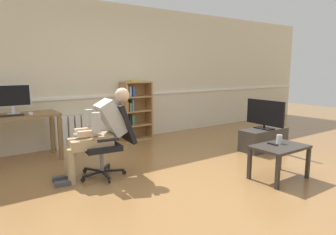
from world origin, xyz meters
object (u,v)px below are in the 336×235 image
object	(u,v)px
computer_desk	(11,122)
keyboard	(9,116)
coffee_table	(280,151)
spare_remote	(273,144)
imac_monitor	(12,97)
tv_stand	(264,139)
radiator	(81,131)
tv_screen	(265,114)
bookshelf	(134,111)
office_chair	(111,137)
computer_mouse	(31,113)
person_seated	(99,130)
drinking_glass	(279,139)

from	to	relation	value
computer_desk	keyboard	world-z (taller)	keyboard
computer_desk	keyboard	xyz separation A→B (m)	(-0.03, -0.14, 0.12)
coffee_table	spare_remote	xyz separation A→B (m)	(-0.04, 0.09, 0.08)
imac_monitor	spare_remote	bearing A→B (deg)	-45.59
tv_stand	radiator	bearing A→B (deg)	141.03
keyboard	coffee_table	xyz separation A→B (m)	(2.82, -2.63, -0.38)
radiator	tv_screen	size ratio (longest dim) A/B	1.22
bookshelf	office_chair	xyz separation A→B (m)	(-1.25, -1.64, -0.06)
bookshelf	coffee_table	size ratio (longest dim) A/B	1.68
keyboard	office_chair	world-z (taller)	office_chair
keyboard	radiator	world-z (taller)	keyboard
radiator	tv_stand	bearing A→B (deg)	-38.97
office_chair	tv_stand	distance (m)	2.83
computer_desk	imac_monitor	bearing A→B (deg)	54.74
spare_remote	tv_screen	bearing A→B (deg)	43.13
imac_monitor	tv_stand	xyz separation A→B (m)	(3.77, -1.81, -0.83)
keyboard	coffee_table	bearing A→B (deg)	-42.95
computer_mouse	keyboard	bearing A→B (deg)	-176.12
computer_mouse	imac_monitor	bearing A→B (deg)	136.78
person_seated	imac_monitor	bearing A→B (deg)	-144.11
computer_mouse	drinking_glass	xyz separation A→B (m)	(2.62, -2.57, -0.26)
office_chair	drinking_glass	distance (m)	2.28
computer_desk	person_seated	world-z (taller)	person_seated
tv_stand	office_chair	bearing A→B (deg)	172.14
bookshelf	tv_stand	xyz separation A→B (m)	(1.54, -2.02, -0.40)
coffee_table	bookshelf	bearing A→B (deg)	99.29
computer_mouse	tv_stand	world-z (taller)	computer_mouse
bookshelf	tv_stand	size ratio (longest dim) A/B	1.29
keyboard	person_seated	xyz separation A→B (m)	(0.91, -1.19, -0.12)
radiator	drinking_glass	world-z (taller)	radiator
coffee_table	computer_desk	bearing A→B (deg)	135.26
radiator	person_seated	distance (m)	1.79
computer_mouse	spare_remote	xyz separation A→B (m)	(2.49, -2.56, -0.31)
tv_screen	coffee_table	bearing A→B (deg)	135.64
computer_desk	office_chair	xyz separation A→B (m)	(1.04, -1.35, -0.12)
radiator	imac_monitor	bearing A→B (deg)	-164.81
computer_desk	keyboard	distance (m)	0.19
office_chair	coffee_table	world-z (taller)	office_chair
tv_stand	coffee_table	distance (m)	1.48
computer_mouse	person_seated	world-z (taller)	person_seated
imac_monitor	radiator	size ratio (longest dim) A/B	0.58
office_chair	spare_remote	world-z (taller)	office_chair
imac_monitor	tv_stand	world-z (taller)	imac_monitor
coffee_table	tv_stand	bearing A→B (deg)	45.04
bookshelf	tv_screen	distance (m)	2.54
imac_monitor	tv_stand	bearing A→B (deg)	-25.61
computer_mouse	office_chair	world-z (taller)	office_chair
office_chair	coffee_table	size ratio (longest dim) A/B	1.37
keyboard	coffee_table	distance (m)	3.88
computer_mouse	person_seated	distance (m)	1.37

